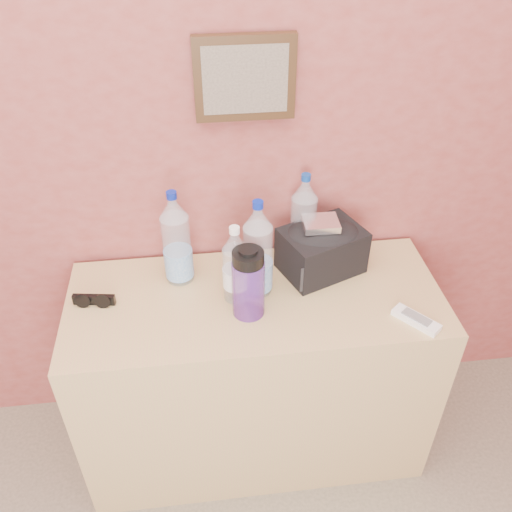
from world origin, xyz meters
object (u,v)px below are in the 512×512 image
(sunglasses, at_px, (94,300))
(foil_packet, at_px, (321,223))
(pet_large_c, at_px, (303,221))
(pet_small, at_px, (236,268))
(dresser, at_px, (256,375))
(ac_remote, at_px, (416,320))
(pet_large_d, at_px, (258,253))
(nalgene_bottle, at_px, (248,282))
(pet_large_b, at_px, (177,242))
(toiletry_bag, at_px, (322,248))

(sunglasses, bearing_deg, foil_packet, 15.39)
(pet_large_c, height_order, pet_small, pet_large_c)
(dresser, relative_size, pet_large_c, 3.76)
(sunglasses, distance_m, ac_remote, 1.02)
(pet_large_d, height_order, sunglasses, pet_large_d)
(dresser, bearing_deg, ac_remote, -20.22)
(dresser, height_order, nalgene_bottle, nalgene_bottle)
(dresser, distance_m, foil_packet, 0.63)
(foil_packet, bearing_deg, pet_small, -159.20)
(pet_large_b, relative_size, sunglasses, 2.50)
(sunglasses, bearing_deg, pet_large_d, 9.24)
(pet_large_d, height_order, nalgene_bottle, pet_large_d)
(pet_small, bearing_deg, foil_packet, 20.80)
(pet_large_d, height_order, pet_small, pet_large_d)
(nalgene_bottle, height_order, foil_packet, nalgene_bottle)
(pet_large_d, relative_size, pet_small, 1.24)
(pet_large_c, bearing_deg, pet_large_d, -136.56)
(dresser, height_order, pet_large_c, pet_large_c)
(dresser, height_order, pet_large_b, pet_large_b)
(pet_large_b, bearing_deg, pet_small, -33.91)
(pet_small, bearing_deg, toiletry_bag, 20.12)
(pet_large_b, distance_m, pet_small, 0.22)
(pet_large_c, bearing_deg, sunglasses, -166.17)
(nalgene_bottle, height_order, ac_remote, nalgene_bottle)
(pet_large_d, bearing_deg, pet_large_c, 43.44)
(pet_large_d, height_order, toiletry_bag, pet_large_d)
(pet_large_c, bearing_deg, pet_large_b, -169.92)
(pet_large_d, distance_m, toiletry_bag, 0.25)
(dresser, distance_m, sunglasses, 0.66)
(pet_large_c, distance_m, pet_small, 0.32)
(dresser, relative_size, toiletry_bag, 4.69)
(pet_large_d, xyz_separation_m, ac_remote, (0.47, -0.21, -0.14))
(dresser, relative_size, ac_remote, 8.18)
(pet_small, relative_size, nalgene_bottle, 1.12)
(sunglasses, height_order, foil_packet, foil_packet)
(pet_large_b, bearing_deg, ac_remote, -23.04)
(pet_small, height_order, toiletry_bag, pet_small)
(pet_large_c, xyz_separation_m, nalgene_bottle, (-0.22, -0.27, -0.02))
(pet_large_c, relative_size, pet_small, 1.19)
(pet_small, relative_size, foil_packet, 2.39)
(pet_large_d, distance_m, pet_small, 0.08)
(dresser, xyz_separation_m, sunglasses, (-0.52, 0.03, 0.40))
(dresser, distance_m, toiletry_bag, 0.54)
(sunglasses, bearing_deg, pet_large_c, 22.56)
(pet_large_d, xyz_separation_m, pet_small, (-0.07, -0.03, -0.03))
(pet_large_b, height_order, pet_large_c, pet_large_b)
(pet_small, bearing_deg, dresser, -8.40)
(pet_large_d, distance_m, ac_remote, 0.53)
(pet_large_c, xyz_separation_m, sunglasses, (-0.71, -0.17, -0.13))
(pet_large_d, xyz_separation_m, sunglasses, (-0.53, -0.00, -0.13))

